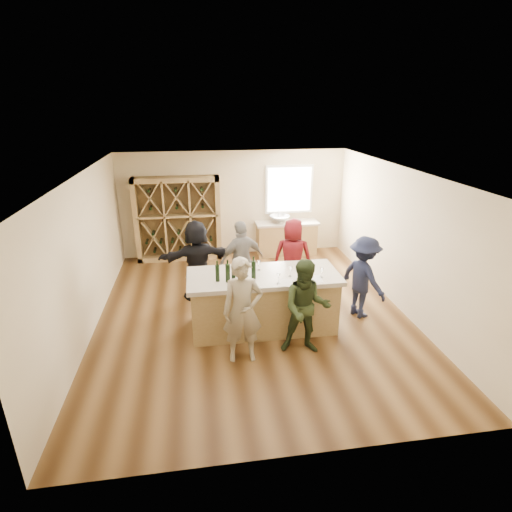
{
  "coord_description": "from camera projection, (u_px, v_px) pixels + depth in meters",
  "views": [
    {
      "loc": [
        -0.98,
        -6.98,
        3.97
      ],
      "look_at": [
        0.1,
        0.2,
        1.15
      ],
      "focal_mm": 28.0,
      "sensor_mm": 36.0,
      "label": 1
    }
  ],
  "objects": [
    {
      "name": "wall_front",
      "position": [
        299.0,
        361.0,
        4.23
      ],
      "size": [
        6.0,
        0.1,
        2.8
      ],
      "primitive_type": "cube",
      "color": "beige",
      "rests_on": "ground"
    },
    {
      "name": "faucet",
      "position": [
        278.0,
        215.0,
        10.91
      ],
      "size": [
        0.02,
        0.02,
        0.3
      ],
      "primitive_type": "cylinder",
      "color": "silver",
      "rests_on": "back_counter_top"
    },
    {
      "name": "tasting_counter_top",
      "position": [
        263.0,
        276.0,
        7.15
      ],
      "size": [
        2.72,
        1.12,
        0.08
      ],
      "primitive_type": "cube",
      "color": "#B0A390",
      "rests_on": "tasting_counter_base"
    },
    {
      "name": "floor",
      "position": [
        253.0,
        315.0,
        8.03
      ],
      "size": [
        6.0,
        7.0,
        0.1
      ],
      "primitive_type": "cube",
      "color": "#55381B",
      "rests_on": "ground"
    },
    {
      "name": "wine_bottle_d",
      "position": [
        241.0,
        274.0,
        6.79
      ],
      "size": [
        0.1,
        0.1,
        0.3
      ],
      "primitive_type": "cylinder",
      "rotation": [
        0.0,
        0.0,
        0.4
      ],
      "color": "black",
      "rests_on": "tasting_counter_top"
    },
    {
      "name": "tasting_counter_base",
      "position": [
        263.0,
        303.0,
        7.35
      ],
      "size": [
        2.6,
        1.0,
        1.0
      ],
      "primitive_type": "cube",
      "color": "olive",
      "rests_on": "floor"
    },
    {
      "name": "window_frame",
      "position": [
        289.0,
        189.0,
        10.78
      ],
      "size": [
        1.3,
        0.06,
        1.3
      ],
      "primitive_type": "cube",
      "color": "white",
      "rests_on": "wall_back"
    },
    {
      "name": "wine_bottle_b",
      "position": [
        228.0,
        273.0,
        6.78
      ],
      "size": [
        0.1,
        0.1,
        0.32
      ],
      "primitive_type": "cylinder",
      "rotation": [
        0.0,
        0.0,
        -0.37
      ],
      "color": "black",
      "rests_on": "tasting_counter_top"
    },
    {
      "name": "wall_right",
      "position": [
        404.0,
        240.0,
        7.93
      ],
      "size": [
        0.1,
        7.0,
        2.8
      ],
      "primitive_type": "cube",
      "color": "beige",
      "rests_on": "ground"
    },
    {
      "name": "back_counter_top",
      "position": [
        287.0,
        223.0,
        10.83
      ],
      "size": [
        1.7,
        0.62,
        0.06
      ],
      "primitive_type": "cube",
      "color": "#B0A390",
      "rests_on": "back_counter_base"
    },
    {
      "name": "person_far_right",
      "position": [
        293.0,
        257.0,
        8.58
      ],
      "size": [
        0.93,
        0.72,
        1.69
      ],
      "primitive_type": "imported",
      "rotation": [
        0.0,
        0.0,
        2.9
      ],
      "color": "#590F14",
      "rests_on": "floor"
    },
    {
      "name": "wine_glass_b",
      "position": [
        278.0,
        279.0,
        6.74
      ],
      "size": [
        0.09,
        0.09,
        0.18
      ],
      "primitive_type": "cone",
      "rotation": [
        0.0,
        0.0,
        -0.35
      ],
      "color": "white",
      "rests_on": "tasting_counter_top"
    },
    {
      "name": "tasting_menu_b",
      "position": [
        285.0,
        282.0,
        6.81
      ],
      "size": [
        0.31,
        0.37,
        0.0
      ],
      "primitive_type": "cube",
      "rotation": [
        0.0,
        0.0,
        -0.31
      ],
      "color": "white",
      "rests_on": "tasting_counter_top"
    },
    {
      "name": "wine_glass_c",
      "position": [
        306.0,
        277.0,
        6.83
      ],
      "size": [
        0.08,
        0.08,
        0.16
      ],
      "primitive_type": "cone",
      "rotation": [
        0.0,
        0.0,
        0.35
      ],
      "color": "white",
      "rests_on": "tasting_counter_top"
    },
    {
      "name": "sink",
      "position": [
        280.0,
        219.0,
        10.76
      ],
      "size": [
        0.54,
        0.54,
        0.19
      ],
      "primitive_type": "imported",
      "color": "silver",
      "rests_on": "back_counter_top"
    },
    {
      "name": "wine_rack",
      "position": [
        178.0,
        219.0,
        10.42
      ],
      "size": [
        2.2,
        0.45,
        2.2
      ],
      "primitive_type": "cube",
      "color": "olive",
      "rests_on": "floor"
    },
    {
      "name": "person_near_right",
      "position": [
        306.0,
        308.0,
        6.52
      ],
      "size": [
        0.87,
        0.59,
        1.65
      ],
      "primitive_type": "imported",
      "rotation": [
        0.0,
        0.0,
        -0.2
      ],
      "color": "#263319",
      "rests_on": "floor"
    },
    {
      "name": "wine_glass_e",
      "position": [
        321.0,
        273.0,
        6.99
      ],
      "size": [
        0.07,
        0.07,
        0.17
      ],
      "primitive_type": "cone",
      "rotation": [
        0.0,
        0.0,
        -0.2
      ],
      "color": "white",
      "rests_on": "tasting_counter_top"
    },
    {
      "name": "person_server",
      "position": [
        363.0,
        277.0,
        7.66
      ],
      "size": [
        0.86,
        1.16,
        1.63
      ],
      "primitive_type": "imported",
      "rotation": [
        0.0,
        0.0,
        1.97
      ],
      "color": "#191E38",
      "rests_on": "floor"
    },
    {
      "name": "wall_back",
      "position": [
        234.0,
        203.0,
        10.78
      ],
      "size": [
        6.0,
        0.1,
        2.8
      ],
      "primitive_type": "cube",
      "color": "beige",
      "rests_on": "ground"
    },
    {
      "name": "tasting_menu_a",
      "position": [
        246.0,
        286.0,
        6.69
      ],
      "size": [
        0.3,
        0.34,
        0.0
      ],
      "primitive_type": "cube",
      "rotation": [
        0.0,
        0.0,
        -0.35
      ],
      "color": "white",
      "rests_on": "tasting_counter_top"
    },
    {
      "name": "ceiling",
      "position": [
        252.0,
        170.0,
        6.98
      ],
      "size": [
        6.0,
        7.0,
        0.1
      ],
      "primitive_type": "cube",
      "color": "white",
      "rests_on": "ground"
    },
    {
      "name": "wine_glass_f",
      "position": [
        259.0,
        266.0,
        7.29
      ],
      "size": [
        0.07,
        0.07,
        0.18
      ],
      "primitive_type": "cone",
      "color": "white",
      "rests_on": "tasting_counter_top"
    },
    {
      "name": "person_far_left",
      "position": [
        197.0,
        260.0,
        8.37
      ],
      "size": [
        1.66,
        0.78,
        1.72
      ],
      "primitive_type": "imported",
      "rotation": [
        0.0,
        0.0,
        3.28
      ],
      "color": "black",
      "rests_on": "floor"
    },
    {
      "name": "wine_bottle_a",
      "position": [
        217.0,
        273.0,
        6.82
      ],
      "size": [
        0.08,
        0.08,
        0.29
      ],
      "primitive_type": "cylinder",
      "rotation": [
        0.0,
        0.0,
        0.05
      ],
      "color": "black",
      "rests_on": "tasting_counter_top"
    },
    {
      "name": "person_far_mid",
      "position": [
        242.0,
        260.0,
        8.4
      ],
      "size": [
        1.11,
        0.82,
        1.7
      ],
      "primitive_type": "imported",
      "rotation": [
        0.0,
        0.0,
        3.49
      ],
      "color": "slate",
      "rests_on": "floor"
    },
    {
      "name": "person_near_left",
      "position": [
        243.0,
        311.0,
        6.3
      ],
      "size": [
        0.65,
        0.48,
        1.76
      ],
      "primitive_type": "imported",
      "rotation": [
        0.0,
        0.0,
        -0.01
      ],
      "color": "gray",
      "rests_on": "floor"
    },
    {
      "name": "back_counter_base",
      "position": [
        286.0,
        239.0,
        11.0
      ],
      "size": [
        1.6,
        0.58,
        0.86
      ],
      "primitive_type": "cube",
      "color": "olive",
      "rests_on": "floor"
    },
    {
      "name": "wine_bottle_e",
      "position": [
        254.0,
        270.0,
        6.92
      ],
      "size": [
        0.09,
        0.09,
        0.33
      ],
      "primitive_type": "cylinder",
      "rotation": [
        0.0,
        0.0,
        0.13
      ],
      "color": "black",
      "rests_on": "tasting_counter_top"
    },
    {
      "name": "tasting_menu_c",
      "position": [
        315.0,
        279.0,
        6.95
      ],
      "size": [
        0.25,
        0.33,
        0.0
      ],
      "primitive_type": "cube",
      "rotation": [
        0.0,
        0.0,
        -0.06
      ],
      "color": "white",
      "rests_on": "tasting_counter_top"
    },
    {
      "name": "wine_glass_d",
      "position": [
        290.0,
        272.0,
        7.02
      ],
      "size": [
        0.07,
        0.07,
        0.18
      ],
      "primitive_type": "cone",
      "rotation": [
        0.0,
        0.0,
        0.04
      ],
      "color": "white",
      "rests_on": "tasting_counter_top"
    },
    {
      "name": "window_pane",
      "position": [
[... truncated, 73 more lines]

